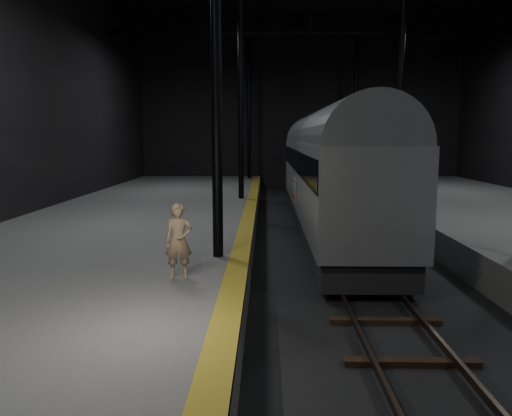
{
  "coord_description": "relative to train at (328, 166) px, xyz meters",
  "views": [
    {
      "loc": [
        -2.59,
        -16.39,
        4.03
      ],
      "look_at": [
        -2.87,
        -2.3,
        2.0
      ],
      "focal_mm": 35.0,
      "sensor_mm": 36.0,
      "label": 1
    }
  ],
  "objects": [
    {
      "name": "woman",
      "position": [
        -4.45,
        -10.44,
        -1.0
      ],
      "size": [
        0.64,
        0.48,
        1.61
      ],
      "primitive_type": "imported",
      "rotation": [
        0.0,
        0.0,
        0.17
      ],
      "color": "#9F8661",
      "rests_on": "platform_left"
    },
    {
      "name": "platform_left",
      "position": [
        -7.5,
        -4.49,
        -2.3
      ],
      "size": [
        9.0,
        43.8,
        1.0
      ],
      "primitive_type": "cube",
      "color": "#565654",
      "rests_on": "ground"
    },
    {
      "name": "ground",
      "position": [
        0.0,
        -4.49,
        -2.8
      ],
      "size": [
        44.0,
        44.0,
        0.0
      ],
      "primitive_type": "plane",
      "color": "black",
      "rests_on": "ground"
    },
    {
      "name": "train",
      "position": [
        0.0,
        0.0,
        0.0
      ],
      "size": [
        2.82,
        18.79,
        5.02
      ],
      "color": "#A5A7AD",
      "rests_on": "ground"
    },
    {
      "name": "tactile_strip",
      "position": [
        -3.25,
        -4.49,
        -1.8
      ],
      "size": [
        0.5,
        43.8,
        0.01
      ],
      "primitive_type": "cube",
      "color": "olive",
      "rests_on": "platform_left"
    },
    {
      "name": "track",
      "position": [
        0.0,
        -4.49,
        -2.73
      ],
      "size": [
        2.4,
        43.0,
        0.24
      ],
      "color": "#3F3328",
      "rests_on": "ground"
    }
  ]
}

